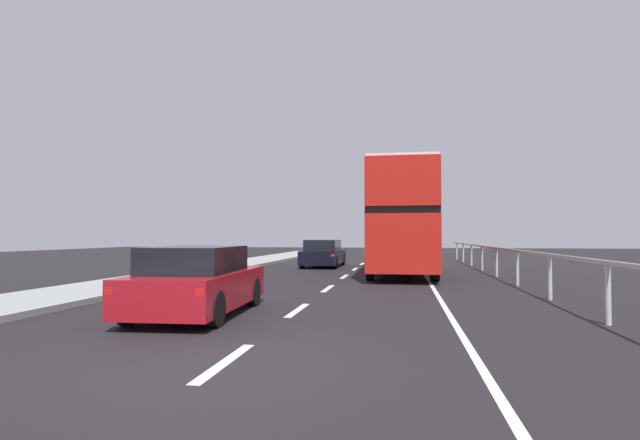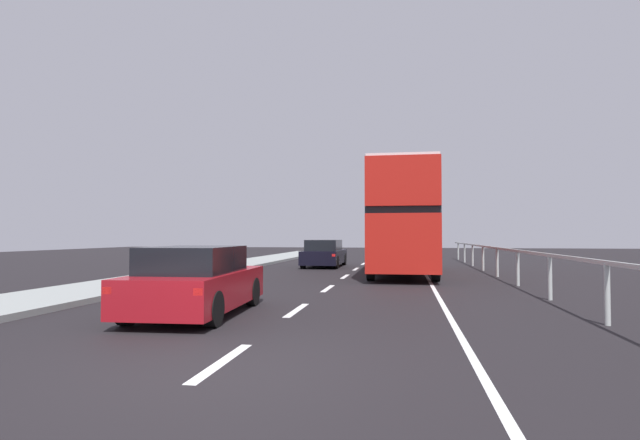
# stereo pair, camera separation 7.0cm
# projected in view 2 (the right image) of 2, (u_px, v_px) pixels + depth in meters

# --- Properties ---
(ground_plane) EXTENTS (73.33, 120.00, 0.10)m
(ground_plane) POSITION_uv_depth(u_px,v_px,m) (217.00, 370.00, 6.07)
(ground_plane) COLOR black
(lane_paint_markings) EXTENTS (3.30, 46.00, 0.01)m
(lane_paint_markings) POSITION_uv_depth(u_px,v_px,m) (393.00, 290.00, 14.60)
(lane_paint_markings) COLOR silver
(lane_paint_markings) RESTS_ON ground
(bridge_side_railing) EXTENTS (0.10, 42.00, 1.16)m
(bridge_side_railing) POSITION_uv_depth(u_px,v_px,m) (532.00, 259.00, 13.98)
(bridge_side_railing) COLOR #B4BAB6
(bridge_side_railing) RESTS_ON ground
(double_decker_bus_red) EXTENTS (2.60, 10.05, 4.33)m
(double_decker_bus_red) POSITION_uv_depth(u_px,v_px,m) (402.00, 219.00, 20.89)
(double_decker_bus_red) COLOR #B51A13
(double_decker_bus_red) RESTS_ON ground
(hatchback_car_near) EXTENTS (1.97, 4.17, 1.39)m
(hatchback_car_near) POSITION_uv_depth(u_px,v_px,m) (197.00, 282.00, 9.99)
(hatchback_car_near) COLOR maroon
(hatchback_car_near) RESTS_ON ground
(sedan_car_ahead) EXTENTS (1.84, 4.52, 1.39)m
(sedan_car_ahead) POSITION_uv_depth(u_px,v_px,m) (324.00, 254.00, 25.36)
(sedan_car_ahead) COLOR black
(sedan_car_ahead) RESTS_ON ground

